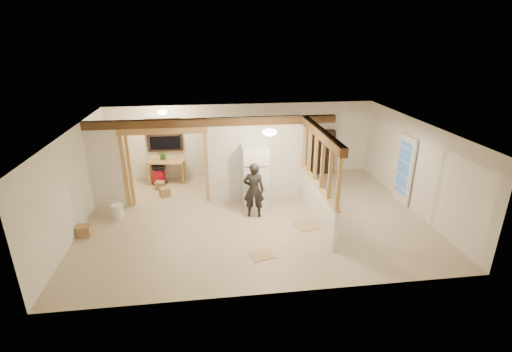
{
  "coord_description": "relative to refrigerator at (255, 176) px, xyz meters",
  "views": [
    {
      "loc": [
        -1.14,
        -9.01,
        4.68
      ],
      "look_at": [
        0.09,
        0.4,
        1.02
      ],
      "focal_mm": 26.0,
      "sensor_mm": 36.0,
      "label": 1
    }
  ],
  "objects": [
    {
      "name": "wall_back",
      "position": [
        -0.12,
        2.46,
        0.37
      ],
      "size": [
        9.0,
        0.01,
        2.5
      ],
      "primitive_type": "cube",
      "color": "white",
      "rests_on": "floor"
    },
    {
      "name": "french_door",
      "position": [
        4.3,
        -0.39,
        0.12
      ],
      "size": [
        0.12,
        0.86,
        2.0
      ],
      "primitive_type": "cube",
      "color": "white",
      "rests_on": "floor"
    },
    {
      "name": "doorway_frame",
      "position": [
        -2.52,
        0.41,
        0.22
      ],
      "size": [
        2.46,
        0.14,
        2.2
      ],
      "primitive_type": "cube",
      "color": "tan",
      "rests_on": "floor"
    },
    {
      "name": "window_back",
      "position": [
        -2.72,
        2.38,
        0.67
      ],
      "size": [
        1.12,
        0.1,
        1.1
      ],
      "primitive_type": "cube",
      "color": "black",
      "rests_on": "wall_back"
    },
    {
      "name": "potted_plant",
      "position": [
        -2.79,
        2.19,
        0.05
      ],
      "size": [
        0.35,
        0.32,
        0.34
      ],
      "primitive_type": "imported",
      "rotation": [
        0.0,
        0.0,
        -0.18
      ],
      "color": "#3D6F2C",
      "rests_on": "work_table"
    },
    {
      "name": "wall_right",
      "position": [
        4.38,
        -0.79,
        0.37
      ],
      "size": [
        0.01,
        6.5,
        2.5
      ],
      "primitive_type": "cube",
      "color": "white",
      "rests_on": "floor"
    },
    {
      "name": "box_util_b",
      "position": [
        -2.9,
        1.5,
        -0.75
      ],
      "size": [
        0.32,
        0.32,
        0.25
      ],
      "primitive_type": "cube",
      "rotation": [
        0.0,
        0.0,
        -0.22
      ],
      "color": "#A1794E",
      "rests_on": "floor"
    },
    {
      "name": "ceiling",
      "position": [
        -0.12,
        -0.79,
        1.62
      ],
      "size": [
        9.0,
        6.5,
        0.01
      ],
      "primitive_type": "cube",
      "color": "white"
    },
    {
      "name": "floor_panel_far",
      "position": [
        -0.2,
        -2.73,
        -0.87
      ],
      "size": [
        0.6,
        0.53,
        0.02
      ],
      "primitive_type": "cube",
      "rotation": [
        0.0,
        0.0,
        0.27
      ],
      "color": "tan",
      "rests_on": "floor"
    },
    {
      "name": "refrigerator",
      "position": [
        0.0,
        0.0,
        0.0
      ],
      "size": [
        0.72,
        0.7,
        1.75
      ],
      "primitive_type": "cube",
      "color": "white",
      "rests_on": "floor"
    },
    {
      "name": "floor_panel_near",
      "position": [
        1.16,
        -1.5,
        -0.87
      ],
      "size": [
        0.67,
        0.67,
        0.02
      ],
      "primitive_type": "cube",
      "rotation": [
        0.0,
        0.0,
        0.22
      ],
      "color": "tan",
      "rests_on": "floor"
    },
    {
      "name": "ceiling_dome_main",
      "position": [
        0.18,
        -1.29,
        1.6
      ],
      "size": [
        0.36,
        0.36,
        0.16
      ],
      "primitive_type": "ellipsoid",
      "color": "#FFEABF",
      "rests_on": "ceiling"
    },
    {
      "name": "hanging_bulb",
      "position": [
        -2.12,
        0.81,
        1.3
      ],
      "size": [
        0.07,
        0.07,
        0.07
      ],
      "primitive_type": "ellipsoid",
      "color": "#FFD88C",
      "rests_on": "ceiling"
    },
    {
      "name": "bucket",
      "position": [
        -3.8,
        -0.39,
        -0.68
      ],
      "size": [
        0.31,
        0.31,
        0.39
      ],
      "primitive_type": "cylinder",
      "rotation": [
        0.0,
        0.0,
        -0.01
      ],
      "color": "silver",
      "rests_on": "floor"
    },
    {
      "name": "header_beam_back",
      "position": [
        -1.12,
        0.41,
        1.5
      ],
      "size": [
        7.0,
        0.18,
        0.22
      ],
      "primitive_type": "cube",
      "color": "brown",
      "rests_on": "ceiling"
    },
    {
      "name": "shop_vac",
      "position": [
        -2.96,
        1.97,
        -0.56
      ],
      "size": [
        0.63,
        0.63,
        0.64
      ],
      "primitive_type": "cylinder",
      "rotation": [
        0.0,
        0.0,
        -0.35
      ],
      "color": "#B60D1B",
      "rests_on": "floor"
    },
    {
      "name": "work_table",
      "position": [
        -2.72,
        2.11,
        -0.5
      ],
      "size": [
        1.29,
        0.83,
        0.75
      ],
      "primitive_type": "cube",
      "rotation": [
        0.0,
        0.0,
        -0.21
      ],
      "color": "tan",
      "rests_on": "floor"
    },
    {
      "name": "partition_center",
      "position": [
        0.08,
        0.41,
        0.37
      ],
      "size": [
        2.8,
        0.12,
        2.5
      ],
      "primitive_type": "cube",
      "color": "white",
      "rests_on": "floor"
    },
    {
      "name": "wall_left",
      "position": [
        -4.62,
        -0.79,
        0.37
      ],
      "size": [
        0.01,
        6.5,
        2.5
      ],
      "primitive_type": "cube",
      "color": "white",
      "rests_on": "floor"
    },
    {
      "name": "partition_left_stub",
      "position": [
        -4.17,
        0.41,
        0.37
      ],
      "size": [
        0.9,
        0.12,
        2.5
      ],
      "primitive_type": "cube",
      "color": "white",
      "rests_on": "floor"
    },
    {
      "name": "box_util_a",
      "position": [
        -2.68,
        0.93,
        -0.75
      ],
      "size": [
        0.37,
        0.34,
        0.26
      ],
      "primitive_type": "cube",
      "rotation": [
        0.0,
        0.0,
        0.34
      ],
      "color": "#A1794E",
      "rests_on": "floor"
    },
    {
      "name": "stud_partition",
      "position": [
        1.48,
        -1.19,
        0.78
      ],
      "size": [
        0.14,
        3.2,
        1.32
      ],
      "primitive_type": "cube",
      "color": "tan",
      "rests_on": "pony_wall"
    },
    {
      "name": "header_beam_right",
      "position": [
        1.48,
        -1.19,
        1.5
      ],
      "size": [
        0.18,
        3.3,
        0.22
      ],
      "primitive_type": "cube",
      "color": "brown",
      "rests_on": "ceiling"
    },
    {
      "name": "box_front",
      "position": [
        -4.42,
        -1.27,
        -0.74
      ],
      "size": [
        0.34,
        0.28,
        0.27
      ],
      "primitive_type": "cube",
      "rotation": [
        0.0,
        0.0,
        -0.03
      ],
      "color": "#A1794E",
      "rests_on": "floor"
    },
    {
      "name": "wall_front",
      "position": [
        -0.12,
        -4.04,
        0.37
      ],
      "size": [
        9.0,
        0.01,
        2.5
      ],
      "primitive_type": "cube",
      "color": "white",
      "rests_on": "floor"
    },
    {
      "name": "floor",
      "position": [
        -0.12,
        -0.79,
        -0.88
      ],
      "size": [
        9.0,
        6.5,
        0.01
      ],
      "primitive_type": "cube",
      "color": "#BEAC8D",
      "rests_on": "ground"
    },
    {
      "name": "pony_wall",
      "position": [
        1.48,
        -1.19,
        -0.38
      ],
      "size": [
        0.12,
        3.2,
        1.0
      ],
      "primitive_type": "cube",
      "color": "white",
      "rests_on": "floor"
    },
    {
      "name": "woman",
      "position": [
        -0.14,
        -0.76,
        -0.11
      ],
      "size": [
        0.62,
        0.46,
        1.54
      ],
      "primitive_type": "imported",
      "rotation": [
        0.0,
        0.0,
        2.97
      ],
      "color": "black",
      "rests_on": "floor"
    },
    {
      "name": "bookshelf",
      "position": [
        2.69,
        2.26,
        -0.1
      ],
      "size": [
        0.78,
        0.26,
        1.56
      ],
      "primitive_type": "cube",
      "color": "black",
      "rests_on": "floor"
    },
    {
      "name": "ceiling_dome_util",
      "position": [
        -2.62,
        1.51,
        1.6
      ],
      "size": [
        0.32,
        0.32,
        0.14
      ],
      "primitive_type": "ellipsoid",
      "color": "#FFEABF",
      "rests_on": "ceiling"
    }
  ]
}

